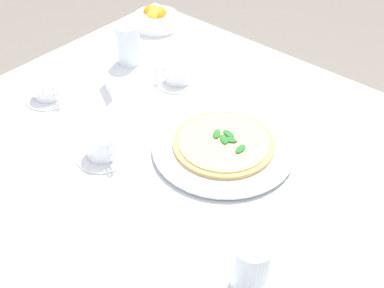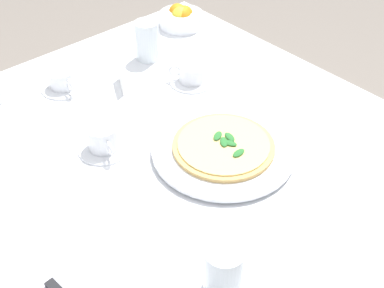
% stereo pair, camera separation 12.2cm
% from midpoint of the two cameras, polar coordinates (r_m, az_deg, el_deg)
% --- Properties ---
extents(dining_table, '(1.17, 1.17, 0.73)m').
position_cam_midpoint_polar(dining_table, '(1.33, -5.96, -4.83)').
color(dining_table, white).
rests_on(dining_table, ground_plane).
extents(pizza_plate, '(0.35, 0.35, 0.02)m').
position_cam_midpoint_polar(pizza_plate, '(1.23, 0.71, -0.47)').
color(pizza_plate, white).
rests_on(pizza_plate, dining_table).
extents(pizza, '(0.25, 0.25, 0.02)m').
position_cam_midpoint_polar(pizza, '(1.22, 0.72, 0.03)').
color(pizza, '#DBAD60').
rests_on(pizza, pizza_plate).
extents(coffee_cup_right_edge, '(0.13, 0.13, 0.06)m').
position_cam_midpoint_polar(coffee_cup_right_edge, '(1.46, -4.03, 7.67)').
color(coffee_cup_right_edge, white).
rests_on(coffee_cup_right_edge, dining_table).
extents(coffee_cup_far_right, '(0.13, 0.13, 0.07)m').
position_cam_midpoint_polar(coffee_cup_far_right, '(1.23, -12.85, -0.41)').
color(coffee_cup_far_right, white).
rests_on(coffee_cup_far_right, dining_table).
extents(coffee_cup_back_corner, '(0.13, 0.13, 0.06)m').
position_cam_midpoint_polar(coffee_cup_back_corner, '(1.47, -18.21, 5.65)').
color(coffee_cup_back_corner, white).
rests_on(coffee_cup_back_corner, dining_table).
extents(water_glass_left_edge, '(0.07, 0.07, 0.11)m').
position_cam_midpoint_polar(water_glass_left_edge, '(0.94, 2.86, -13.93)').
color(water_glass_left_edge, white).
rests_on(water_glass_left_edge, dining_table).
extents(water_glass_near_left, '(0.07, 0.07, 0.12)m').
position_cam_midpoint_polar(water_glass_near_left, '(1.56, -9.42, 10.65)').
color(water_glass_near_left, white).
rests_on(water_glass_near_left, dining_table).
extents(citrus_bowl, '(0.15, 0.15, 0.07)m').
position_cam_midpoint_polar(citrus_bowl, '(1.76, -6.11, 13.73)').
color(citrus_bowl, white).
rests_on(citrus_bowl, dining_table).
extents(menu_card, '(0.08, 0.05, 0.06)m').
position_cam_midpoint_polar(menu_card, '(1.44, -11.90, 6.57)').
color(menu_card, white).
rests_on(menu_card, dining_table).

